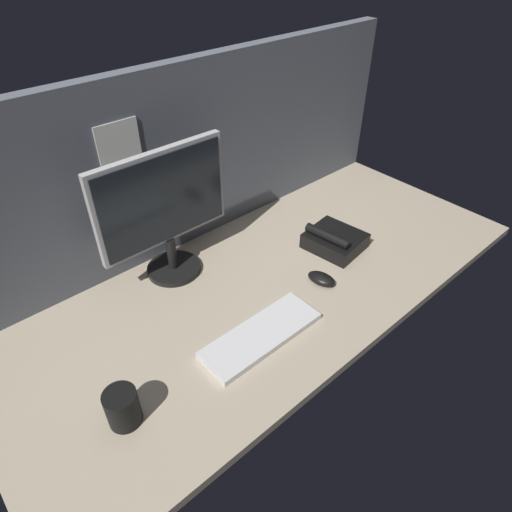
# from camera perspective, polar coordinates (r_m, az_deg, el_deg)

# --- Properties ---
(ground_plane) EXTENTS (1.80, 0.80, 0.03)m
(ground_plane) POSITION_cam_1_polar(r_m,az_deg,el_deg) (1.51, 1.60, -3.29)
(ground_plane) COLOR tan
(cubicle_wall_back) EXTENTS (1.80, 0.06, 0.63)m
(cubicle_wall_back) POSITION_cam_1_polar(r_m,az_deg,el_deg) (1.58, -7.71, 12.65)
(cubicle_wall_back) COLOR #565B66
(cubicle_wall_back) RESTS_ON ground_plane
(monitor) EXTENTS (0.45, 0.18, 0.44)m
(monitor) POSITION_cam_1_polar(r_m,az_deg,el_deg) (1.42, -11.60, 5.86)
(monitor) COLOR black
(monitor) RESTS_ON ground_plane
(keyboard) EXTENTS (0.37, 0.13, 0.02)m
(keyboard) POSITION_cam_1_polar(r_m,az_deg,el_deg) (1.31, 0.68, -10.01)
(keyboard) COLOR silver
(keyboard) RESTS_ON ground_plane
(mouse) EXTENTS (0.08, 0.11, 0.03)m
(mouse) POSITION_cam_1_polar(r_m,az_deg,el_deg) (1.49, 8.31, -2.88)
(mouse) COLOR black
(mouse) RESTS_ON ground_plane
(mug_black_travel) EXTENTS (0.08, 0.08, 0.10)m
(mug_black_travel) POSITION_cam_1_polar(r_m,az_deg,el_deg) (1.16, -16.61, -18.00)
(mug_black_travel) COLOR black
(mug_black_travel) RESTS_ON ground_plane
(desk_phone) EXTENTS (0.19, 0.21, 0.09)m
(desk_phone) POSITION_cam_1_polar(r_m,az_deg,el_deg) (1.64, 9.92, 1.98)
(desk_phone) COLOR black
(desk_phone) RESTS_ON ground_plane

